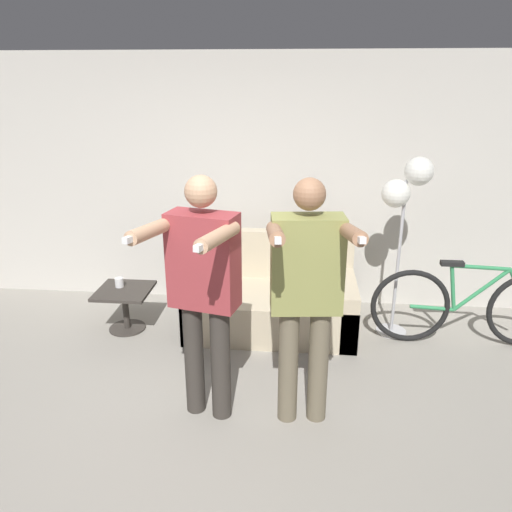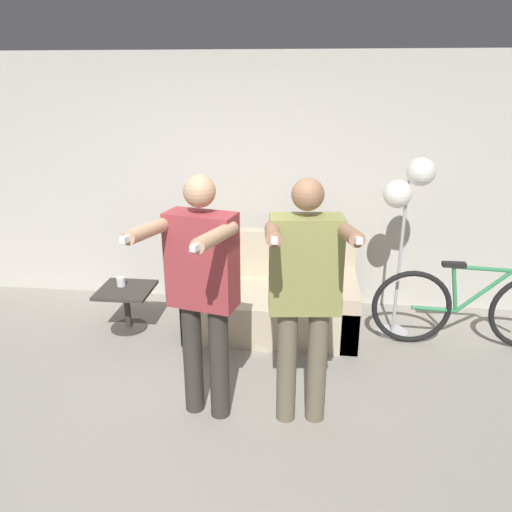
{
  "view_description": "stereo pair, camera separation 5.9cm",
  "coord_description": "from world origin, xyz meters",
  "px_view_note": "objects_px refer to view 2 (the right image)",
  "views": [
    {
      "loc": [
        0.69,
        -2.7,
        2.35
      ],
      "look_at": [
        0.34,
        1.04,
        1.0
      ],
      "focal_mm": 35.0,
      "sensor_mm": 36.0,
      "label": 1
    },
    {
      "loc": [
        0.75,
        -2.7,
        2.35
      ],
      "look_at": [
        0.34,
        1.04,
        1.0
      ],
      "focal_mm": 35.0,
      "sensor_mm": 36.0,
      "label": 2
    }
  ],
  "objects_px": {
    "couch": "(273,301)",
    "bicycle": "(470,308)",
    "floor_lamp": "(408,194)",
    "person_right": "(305,289)",
    "person_left": "(202,284)",
    "side_table": "(126,299)",
    "cat": "(312,225)",
    "cup": "(121,282)"
  },
  "relations": [
    {
      "from": "couch",
      "to": "bicycle",
      "type": "height_order",
      "value": "couch"
    },
    {
      "from": "floor_lamp",
      "to": "couch",
      "type": "bearing_deg",
      "value": 178.58
    },
    {
      "from": "person_right",
      "to": "floor_lamp",
      "type": "distance_m",
      "value": 1.68
    },
    {
      "from": "person_left",
      "to": "bicycle",
      "type": "xyz_separation_m",
      "value": [
        2.19,
        1.24,
        -0.66
      ]
    },
    {
      "from": "person_right",
      "to": "side_table",
      "type": "relative_size",
      "value": 3.49
    },
    {
      "from": "couch",
      "to": "floor_lamp",
      "type": "relative_size",
      "value": 0.94
    },
    {
      "from": "cat",
      "to": "side_table",
      "type": "height_order",
      "value": "cat"
    },
    {
      "from": "side_table",
      "to": "person_right",
      "type": "bearing_deg",
      "value": -35.26
    },
    {
      "from": "cat",
      "to": "cup",
      "type": "distance_m",
      "value": 1.96
    },
    {
      "from": "couch",
      "to": "person_right",
      "type": "bearing_deg",
      "value": -77.51
    },
    {
      "from": "couch",
      "to": "person_right",
      "type": "distance_m",
      "value": 1.64
    },
    {
      "from": "person_left",
      "to": "bicycle",
      "type": "distance_m",
      "value": 2.6
    },
    {
      "from": "couch",
      "to": "bicycle",
      "type": "bearing_deg",
      "value": -5.82
    },
    {
      "from": "person_left",
      "to": "side_table",
      "type": "relative_size",
      "value": 3.5
    },
    {
      "from": "person_right",
      "to": "cat",
      "type": "relative_size",
      "value": 4.19
    },
    {
      "from": "person_left",
      "to": "cup",
      "type": "relative_size",
      "value": 19.32
    },
    {
      "from": "side_table",
      "to": "bicycle",
      "type": "relative_size",
      "value": 0.29
    },
    {
      "from": "cat",
      "to": "floor_lamp",
      "type": "distance_m",
      "value": 1.0
    },
    {
      "from": "person_right",
      "to": "floor_lamp",
      "type": "height_order",
      "value": "person_right"
    },
    {
      "from": "floor_lamp",
      "to": "bicycle",
      "type": "xyz_separation_m",
      "value": [
        0.63,
        -0.16,
        -1.01
      ]
    },
    {
      "from": "couch",
      "to": "floor_lamp",
      "type": "height_order",
      "value": "floor_lamp"
    },
    {
      "from": "bicycle",
      "to": "person_right",
      "type": "bearing_deg",
      "value": -140.44
    },
    {
      "from": "person_right",
      "to": "cup",
      "type": "relative_size",
      "value": 19.26
    },
    {
      "from": "couch",
      "to": "bicycle",
      "type": "relative_size",
      "value": 0.91
    },
    {
      "from": "person_left",
      "to": "cup",
      "type": "xyz_separation_m",
      "value": [
        -1.1,
        1.28,
        -0.57
      ]
    },
    {
      "from": "side_table",
      "to": "floor_lamp",
      "type": "bearing_deg",
      "value": 3.75
    },
    {
      "from": "cat",
      "to": "cup",
      "type": "xyz_separation_m",
      "value": [
        -1.83,
        -0.48,
        -0.5
      ]
    },
    {
      "from": "couch",
      "to": "person_left",
      "type": "distance_m",
      "value": 1.66
    },
    {
      "from": "person_left",
      "to": "side_table",
      "type": "bearing_deg",
      "value": 143.61
    },
    {
      "from": "couch",
      "to": "side_table",
      "type": "bearing_deg",
      "value": -171.96
    },
    {
      "from": "person_right",
      "to": "bicycle",
      "type": "xyz_separation_m",
      "value": [
        1.5,
        1.24,
        -0.66
      ]
    },
    {
      "from": "cup",
      "to": "bicycle",
      "type": "bearing_deg",
      "value": -0.8
    },
    {
      "from": "side_table",
      "to": "couch",
      "type": "bearing_deg",
      "value": 8.04
    },
    {
      "from": "person_left",
      "to": "side_table",
      "type": "height_order",
      "value": "person_left"
    },
    {
      "from": "floor_lamp",
      "to": "cup",
      "type": "relative_size",
      "value": 18.56
    },
    {
      "from": "person_left",
      "to": "bicycle",
      "type": "height_order",
      "value": "person_left"
    },
    {
      "from": "couch",
      "to": "cat",
      "type": "height_order",
      "value": "cat"
    },
    {
      "from": "person_right",
      "to": "bicycle",
      "type": "height_order",
      "value": "person_right"
    },
    {
      "from": "person_left",
      "to": "floor_lamp",
      "type": "bearing_deg",
      "value": 55.03
    },
    {
      "from": "person_right",
      "to": "side_table",
      "type": "distance_m",
      "value": 2.24
    },
    {
      "from": "cat",
      "to": "side_table",
      "type": "bearing_deg",
      "value": -163.07
    },
    {
      "from": "cat",
      "to": "floor_lamp",
      "type": "xyz_separation_m",
      "value": [
        0.83,
        -0.37,
        0.41
      ]
    }
  ]
}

